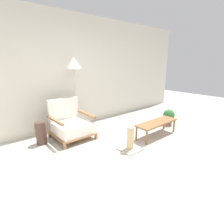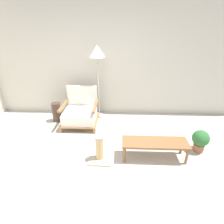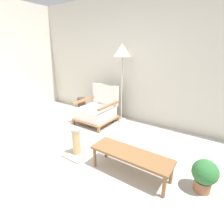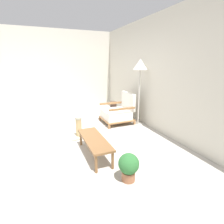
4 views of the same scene
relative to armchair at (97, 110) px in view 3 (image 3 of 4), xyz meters
The scene contains 8 objects.
ground_plane 1.90m from the armchair, 75.38° to the right, with size 14.00×14.00×0.00m, color #B7B2A8.
wall_back 1.34m from the armchair, 55.02° to the left, with size 8.00×0.06×2.70m.
armchair is the anchor object (origin of this frame).
floor_lamp 1.30m from the armchair, 48.02° to the left, with size 0.36×0.36×1.71m.
coffee_table 1.87m from the armchair, 37.50° to the right, with size 1.09×0.35×0.33m.
vase 0.62m from the armchair, 168.92° to the left, with size 0.21×0.21×0.46m, color #473328.
potted_plant 2.51m from the armchair, 21.27° to the right, with size 0.29×0.29×0.41m.
scratching_post 1.35m from the armchair, 65.11° to the right, with size 0.37×0.37×0.46m.
Camera 3 is at (1.91, -1.07, 1.61)m, focal length 28.00 mm.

